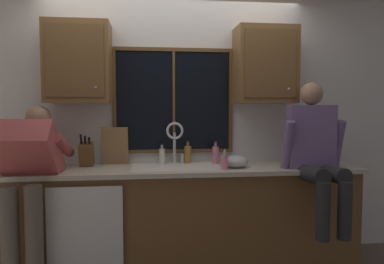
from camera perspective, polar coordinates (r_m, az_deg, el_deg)
back_wall at (r=3.59m, az=-2.98°, el=0.95°), size 5.68×0.12×2.55m
window_glass at (r=3.52m, az=-2.95°, el=4.97°), size 1.10×0.02×0.95m
window_frame_top at (r=3.55m, az=-2.96°, el=12.93°), size 1.17×0.02×0.04m
window_frame_bottom at (r=3.53m, az=-2.91°, el=-3.04°), size 1.17×0.02×0.04m
window_frame_left at (r=3.52m, az=-12.23°, el=4.89°), size 0.03×0.02×0.95m
window_frame_right at (r=3.59m, az=6.17°, el=4.93°), size 0.03×0.02×0.95m
window_mullion_center at (r=3.51m, az=-2.93°, el=4.97°), size 0.02×0.02×0.95m
lower_cabinet_run at (r=3.39m, az=-2.52°, el=-13.58°), size 3.28×0.58×0.88m
countertop at (r=3.27m, az=-2.52°, el=-5.96°), size 3.34×0.62×0.04m
dishwasher_front at (r=3.12m, az=-16.58°, el=-14.97°), size 0.60×0.02×0.74m
upper_cabinet_left at (r=3.43m, az=-17.57°, el=10.43°), size 0.57×0.36×0.72m
upper_cabinet_right at (r=3.55m, az=11.51°, el=10.31°), size 0.57×0.36×0.72m
sink at (r=3.29m, az=-2.56°, el=-7.27°), size 0.80×0.46×0.21m
faucet at (r=3.42m, az=-2.67°, el=-0.90°), size 0.18×0.09×0.40m
person_standing at (r=3.14m, az=-24.49°, el=-6.13°), size 0.53×0.72×1.48m
person_sitting_on_counter at (r=3.30m, az=18.99°, el=-2.50°), size 0.54×0.62×1.26m
knife_block at (r=3.42m, az=-16.41°, el=-3.49°), size 0.12×0.18×0.32m
cutting_board at (r=3.46m, az=-12.08°, el=-2.18°), size 0.24×0.09×0.36m
mixing_bowl at (r=3.28m, az=6.93°, el=-4.70°), size 0.22×0.22×0.11m
soap_dispenser at (r=3.14m, az=5.18°, el=-4.75°), size 0.06×0.07×0.17m
bottle_green_glass at (r=3.48m, az=3.76°, el=-3.55°), size 0.06×0.06×0.22m
bottle_tall_clear at (r=3.43m, az=-4.78°, el=-3.79°), size 0.05×0.05×0.20m
bottle_amber_small at (r=3.49m, az=-0.67°, el=-3.50°), size 0.07×0.07×0.22m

